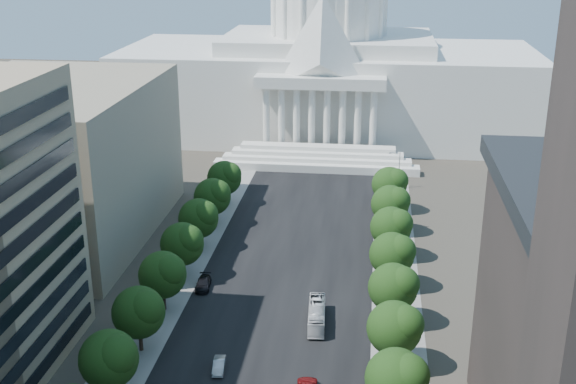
% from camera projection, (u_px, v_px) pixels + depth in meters
% --- Properties ---
extents(road_asphalt, '(30.00, 260.00, 0.01)m').
position_uv_depth(road_asphalt, '(289.00, 267.00, 130.41)').
color(road_asphalt, black).
rests_on(road_asphalt, ground).
extents(sidewalk_left, '(8.00, 260.00, 0.02)m').
position_uv_depth(sidewalk_left, '(187.00, 261.00, 132.56)').
color(sidewalk_left, gray).
rests_on(sidewalk_left, ground).
extents(sidewalk_right, '(8.00, 260.00, 0.02)m').
position_uv_depth(sidewalk_right, '(395.00, 272.00, 128.26)').
color(sidewalk_right, gray).
rests_on(sidewalk_right, ground).
extents(capitol, '(120.00, 56.00, 73.00)m').
position_uv_depth(capitol, '(328.00, 66.00, 212.23)').
color(capitol, white).
rests_on(capitol, ground).
extents(office_block_left_far, '(38.00, 52.00, 30.00)m').
position_uv_depth(office_block_left_far, '(51.00, 162.00, 140.10)').
color(office_block_left_far, gray).
rests_on(office_block_left_far, ground).
extents(tree_l_d, '(7.79, 7.60, 9.97)m').
position_uv_depth(tree_l_d, '(111.00, 358.00, 90.82)').
color(tree_l_d, '#33261C').
rests_on(tree_l_d, ground).
extents(tree_l_e, '(7.79, 7.60, 9.97)m').
position_uv_depth(tree_l_e, '(140.00, 311.00, 102.03)').
color(tree_l_e, '#33261C').
rests_on(tree_l_e, ground).
extents(tree_l_f, '(7.79, 7.60, 9.97)m').
position_uv_depth(tree_l_f, '(164.00, 274.00, 113.23)').
color(tree_l_f, '#33261C').
rests_on(tree_l_f, ground).
extents(tree_l_g, '(7.79, 7.60, 9.97)m').
position_uv_depth(tree_l_g, '(184.00, 243.00, 124.44)').
color(tree_l_g, '#33261C').
rests_on(tree_l_g, ground).
extents(tree_l_h, '(7.79, 7.60, 9.97)m').
position_uv_depth(tree_l_h, '(200.00, 217.00, 135.64)').
color(tree_l_h, '#33261C').
rests_on(tree_l_h, ground).
extents(tree_l_i, '(7.79, 7.60, 9.97)m').
position_uv_depth(tree_l_i, '(214.00, 196.00, 146.85)').
color(tree_l_i, '#33261C').
rests_on(tree_l_i, ground).
extents(tree_l_j, '(7.79, 7.60, 9.97)m').
position_uv_depth(tree_l_j, '(226.00, 177.00, 158.06)').
color(tree_l_j, '#33261C').
rests_on(tree_l_j, ground).
extents(tree_r_d, '(7.79, 7.60, 9.97)m').
position_uv_depth(tree_r_d, '(399.00, 378.00, 86.74)').
color(tree_r_d, '#33261C').
rests_on(tree_r_d, ground).
extents(tree_r_e, '(7.79, 7.60, 9.97)m').
position_uv_depth(tree_r_e, '(397.00, 327.00, 97.95)').
color(tree_r_e, '#33261C').
rests_on(tree_r_e, ground).
extents(tree_r_f, '(7.79, 7.60, 9.97)m').
position_uv_depth(tree_r_f, '(395.00, 287.00, 109.15)').
color(tree_r_f, '#33261C').
rests_on(tree_r_f, ground).
extents(tree_r_g, '(7.79, 7.60, 9.97)m').
position_uv_depth(tree_r_g, '(394.00, 254.00, 120.36)').
color(tree_r_g, '#33261C').
rests_on(tree_r_g, ground).
extents(tree_r_h, '(7.79, 7.60, 9.97)m').
position_uv_depth(tree_r_h, '(393.00, 226.00, 131.57)').
color(tree_r_h, '#33261C').
rests_on(tree_r_h, ground).
extents(tree_r_i, '(7.79, 7.60, 9.97)m').
position_uv_depth(tree_r_i, '(392.00, 203.00, 142.77)').
color(tree_r_i, '#33261C').
rests_on(tree_r_i, ground).
extents(tree_r_j, '(7.79, 7.60, 9.97)m').
position_uv_depth(tree_r_j, '(391.00, 183.00, 153.98)').
color(tree_r_j, '#33261C').
rests_on(tree_r_j, ground).
extents(streetlight_c, '(2.61, 0.44, 9.00)m').
position_uv_depth(streetlight_c, '(408.00, 331.00, 98.17)').
color(streetlight_c, gray).
rests_on(streetlight_c, ground).
extents(streetlight_d, '(2.61, 0.44, 9.00)m').
position_uv_depth(streetlight_d, '(403.00, 255.00, 121.51)').
color(streetlight_d, gray).
rests_on(streetlight_d, ground).
extents(streetlight_e, '(2.61, 0.44, 9.00)m').
position_uv_depth(streetlight_e, '(399.00, 203.00, 144.86)').
color(streetlight_e, gray).
rests_on(streetlight_e, ground).
extents(streetlight_f, '(2.61, 0.44, 9.00)m').
position_uv_depth(streetlight_f, '(397.00, 165.00, 168.20)').
color(streetlight_f, gray).
rests_on(streetlight_f, ground).
extents(car_silver, '(2.05, 4.64, 1.48)m').
position_uv_depth(car_silver, '(219.00, 366.00, 99.33)').
color(car_silver, '#B2B4BA').
rests_on(car_silver, ground).
extents(car_dark_b, '(2.82, 5.85, 1.64)m').
position_uv_depth(car_dark_b, '(203.00, 284.00, 122.32)').
color(car_dark_b, black).
rests_on(car_dark_b, ground).
extents(city_bus, '(3.11, 10.74, 2.95)m').
position_uv_depth(city_bus, '(317.00, 315.00, 111.00)').
color(city_bus, silver).
rests_on(city_bus, ground).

